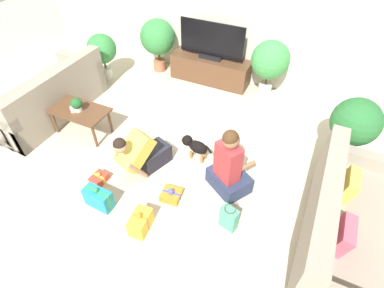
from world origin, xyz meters
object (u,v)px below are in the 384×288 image
(potted_plant_corner_left, at_px, (102,50))
(gift_box_c, at_px, (99,178))
(sofa_right, at_px, (347,228))
(person_sitting, at_px, (229,168))
(sofa_left, at_px, (48,98))
(potted_plant_corner_right, at_px, (355,123))
(tv_console, at_px, (210,69))
(dog, at_px, (195,146))
(coffee_table, at_px, (79,113))
(gift_bag_a, at_px, (229,218))
(mug, at_px, (73,109))
(potted_plant_back_left, at_px, (158,38))
(gift_box_a, at_px, (171,195))
(potted_plant_back_right, at_px, (270,61))
(gift_box_d, at_px, (141,222))
(tabletop_plant, at_px, (77,104))
(person_kneeling, at_px, (142,153))
(tv, at_px, (212,43))
(gift_box_b, at_px, (99,198))

(potted_plant_corner_left, height_order, gift_box_c, potted_plant_corner_left)
(sofa_right, xyz_separation_m, person_sitting, (-1.44, 0.21, 0.07))
(sofa_left, relative_size, potted_plant_corner_left, 2.24)
(potted_plant_corner_right, bearing_deg, tv_console, 153.96)
(sofa_right, xyz_separation_m, gift_box_c, (-3.04, -0.44, -0.25))
(dog, bearing_deg, coffee_table, -76.89)
(person_sitting, bearing_deg, gift_box_c, 54.04)
(gift_bag_a, xyz_separation_m, mug, (-2.71, 0.57, 0.32))
(mug, bearing_deg, gift_box_c, -36.64)
(gift_box_c, xyz_separation_m, mug, (-0.89, 0.66, 0.43))
(potted_plant_back_left, distance_m, person_sitting, 3.34)
(sofa_left, height_order, potted_plant_corner_right, potted_plant_corner_right)
(coffee_table, relative_size, potted_plant_corner_left, 1.01)
(person_sitting, relative_size, gift_box_a, 3.69)
(mug, bearing_deg, potted_plant_back_right, 44.64)
(potted_plant_back_left, height_order, person_sitting, potted_plant_back_left)
(coffee_table, distance_m, potted_plant_corner_right, 3.92)
(dog, height_order, mug, mug)
(coffee_table, distance_m, tv_console, 2.61)
(gift_box_d, relative_size, tabletop_plant, 1.46)
(potted_plant_corner_right, bearing_deg, dog, -157.09)
(person_kneeling, relative_size, person_sitting, 0.83)
(potted_plant_corner_right, relative_size, gift_box_c, 4.43)
(tv_console, xyz_separation_m, potted_plant_corner_right, (2.55, -1.24, 0.47))
(potted_plant_corner_left, distance_m, dog, 2.86)
(sofa_left, xyz_separation_m, gift_box_a, (2.72, -0.73, -0.24))
(potted_plant_corner_left, height_order, tabletop_plant, potted_plant_corner_left)
(person_sitting, xyz_separation_m, dog, (-0.63, 0.33, -0.15))
(potted_plant_corner_right, height_order, gift_box_c, potted_plant_corner_right)
(tv, relative_size, potted_plant_back_left, 1.18)
(person_kneeling, bearing_deg, gift_box_d, -40.80)
(sofa_left, distance_m, gift_box_c, 1.94)
(sofa_left, xyz_separation_m, coffee_table, (0.84, -0.17, 0.09))
(sofa_right, relative_size, gift_bag_a, 5.59)
(potted_plant_corner_left, relative_size, gift_bag_a, 2.50)
(dog, bearing_deg, potted_plant_back_right, 171.85)
(gift_box_b, height_order, gift_bag_a, gift_bag_a)
(coffee_table, xyz_separation_m, potted_plant_corner_left, (-0.69, 1.52, 0.20))
(potted_plant_corner_left, relative_size, person_kneeling, 1.08)
(tv, bearing_deg, sofa_left, -133.99)
(tv_console, bearing_deg, sofa_right, -43.95)
(coffee_table, bearing_deg, mug, -107.77)
(sofa_left, relative_size, tv_console, 1.31)
(sofa_left, xyz_separation_m, tv_console, (2.06, 2.13, -0.05))
(dog, distance_m, gift_box_c, 1.39)
(gift_box_b, bearing_deg, mug, 139.60)
(tv, distance_m, gift_box_c, 3.14)
(potted_plant_back_left, bearing_deg, potted_plant_corner_left, -137.53)
(potted_plant_back_right, height_order, potted_plant_corner_left, potted_plant_back_right)
(tv, distance_m, potted_plant_corner_right, 2.83)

